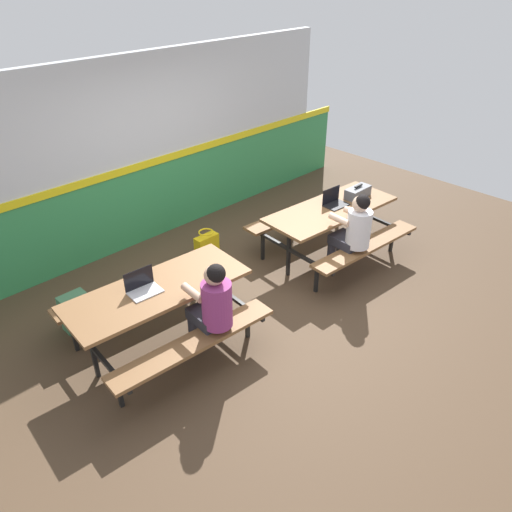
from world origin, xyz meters
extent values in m
cube|color=#4C3826|center=(0.00, 0.00, -0.01)|extent=(10.00, 10.00, 0.02)
cube|color=#338C4C|center=(0.00, 2.28, 0.55)|extent=(8.00, 0.12, 1.10)
cube|color=yellow|center=(0.00, 2.21, 1.15)|extent=(8.00, 0.03, 0.10)
cube|color=silver|center=(0.00, 2.28, 1.90)|extent=(6.72, 0.12, 1.40)
cube|color=brown|center=(-1.37, 0.15, 0.72)|extent=(1.95, 0.89, 0.04)
cube|color=brown|center=(-1.42, -0.48, 0.43)|extent=(1.82, 0.41, 0.04)
cube|color=brown|center=(-1.32, 0.79, 0.43)|extent=(1.82, 0.41, 0.04)
cube|color=black|center=(-2.14, 0.21, 0.35)|extent=(0.04, 0.04, 0.70)
cube|color=black|center=(-2.14, 0.21, 0.39)|extent=(0.16, 1.55, 0.04)
cube|color=black|center=(-2.18, -0.29, 0.21)|extent=(0.04, 0.04, 0.41)
cube|color=black|center=(-2.10, 0.72, 0.21)|extent=(0.04, 0.04, 0.41)
cube|color=black|center=(-0.60, 0.10, 0.35)|extent=(0.04, 0.04, 0.70)
cube|color=black|center=(-0.60, 0.10, 0.39)|extent=(0.16, 1.55, 0.04)
cube|color=black|center=(-0.64, -0.41, 0.21)|extent=(0.04, 0.04, 0.41)
cube|color=black|center=(-0.56, 0.60, 0.21)|extent=(0.04, 0.04, 0.41)
cube|color=brown|center=(1.37, 0.06, 0.72)|extent=(1.95, 0.89, 0.04)
cube|color=brown|center=(1.32, -0.58, 0.43)|extent=(1.82, 0.41, 0.04)
cube|color=brown|center=(1.42, 0.69, 0.43)|extent=(1.82, 0.41, 0.04)
cube|color=black|center=(0.60, 0.11, 0.35)|extent=(0.04, 0.04, 0.70)
cube|color=black|center=(0.60, 0.11, 0.39)|extent=(0.16, 1.55, 0.04)
cube|color=black|center=(0.56, -0.39, 0.21)|extent=(0.04, 0.04, 0.41)
cube|color=black|center=(0.64, 0.62, 0.21)|extent=(0.04, 0.04, 0.41)
cube|color=black|center=(2.14, 0.00, 0.35)|extent=(0.04, 0.04, 0.70)
cube|color=black|center=(2.14, 0.00, 0.39)|extent=(0.16, 1.55, 0.04)
cube|color=black|center=(2.10, -0.51, 0.21)|extent=(0.04, 0.04, 0.41)
cube|color=black|center=(2.18, 0.51, 0.21)|extent=(0.04, 0.04, 0.41)
cylinder|color=#2D2D38|center=(-1.20, -0.17, 0.23)|extent=(0.11, 0.11, 0.45)
cylinder|color=#2D2D38|center=(-1.02, -0.18, 0.23)|extent=(0.11, 0.11, 0.45)
cube|color=#2D2D38|center=(-1.12, -0.33, 0.51)|extent=(0.33, 0.40, 0.12)
cylinder|color=#8C3372|center=(-1.13, -0.50, 0.75)|extent=(0.30, 0.30, 0.48)
cylinder|color=tan|center=(-1.26, -0.29, 0.85)|extent=(0.10, 0.31, 0.08)
cylinder|color=tan|center=(-0.98, -0.31, 0.85)|extent=(0.10, 0.31, 0.08)
sphere|color=tan|center=(-1.13, -0.48, 1.08)|extent=(0.20, 0.20, 0.20)
sphere|color=black|center=(-1.13, -0.51, 1.11)|extent=(0.18, 0.18, 0.18)
cylinder|color=#2D2D38|center=(1.05, -0.23, 0.23)|extent=(0.11, 0.11, 0.45)
cylinder|color=#2D2D38|center=(1.23, -0.25, 0.23)|extent=(0.11, 0.11, 0.45)
cube|color=#2D2D38|center=(1.13, -0.39, 0.51)|extent=(0.33, 0.40, 0.12)
cylinder|color=silver|center=(1.12, -0.56, 0.75)|extent=(0.30, 0.30, 0.48)
cylinder|color=beige|center=(1.00, -0.35, 0.85)|extent=(0.10, 0.31, 0.08)
cylinder|color=beige|center=(1.27, -0.37, 0.85)|extent=(0.10, 0.31, 0.08)
sphere|color=beige|center=(1.12, -0.54, 1.08)|extent=(0.20, 0.20, 0.20)
sphere|color=black|center=(1.12, -0.57, 1.11)|extent=(0.18, 0.18, 0.18)
cube|color=silver|center=(-1.51, 0.17, 0.75)|extent=(0.34, 0.24, 0.01)
cube|color=black|center=(-1.50, 0.27, 0.86)|extent=(0.32, 0.03, 0.21)
cube|color=black|center=(1.46, 0.05, 0.75)|extent=(0.34, 0.24, 0.01)
cube|color=black|center=(1.47, 0.16, 0.86)|extent=(0.32, 0.03, 0.21)
cube|color=#595B60|center=(1.90, 0.02, 0.81)|extent=(0.40, 0.18, 0.14)
cube|color=black|center=(1.90, 0.02, 0.91)|extent=(0.16, 0.02, 0.02)
cube|color=#3F724C|center=(-1.90, 1.07, 0.22)|extent=(0.30, 0.18, 0.44)
cube|color=#3F724C|center=(-1.90, 1.18, 0.15)|extent=(0.21, 0.04, 0.19)
cube|color=yellow|center=(0.10, 1.17, 0.18)|extent=(0.34, 0.14, 0.36)
torus|color=yellow|center=(0.10, 1.17, 0.42)|extent=(0.21, 0.21, 0.02)
camera|label=1|loc=(-3.58, -3.52, 3.67)|focal=35.03mm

